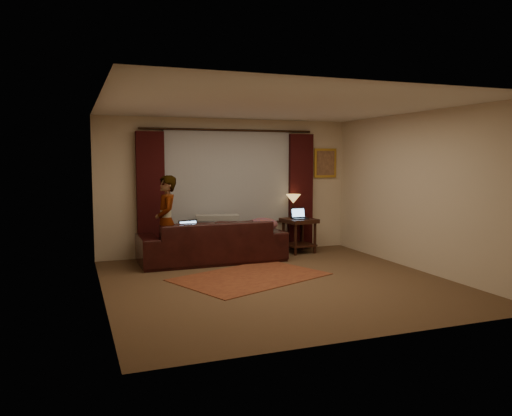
% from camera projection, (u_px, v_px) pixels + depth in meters
% --- Properties ---
extents(floor, '(5.00, 5.00, 0.01)m').
position_uv_depth(floor, '(278.00, 282.00, 7.46)').
color(floor, brown).
rests_on(floor, ground).
extents(ceiling, '(5.00, 5.00, 0.02)m').
position_uv_depth(ceiling, '(278.00, 106.00, 7.20)').
color(ceiling, silver).
rests_on(ceiling, ground).
extents(wall_back, '(5.00, 0.02, 2.60)m').
position_uv_depth(wall_back, '(228.00, 187.00, 9.66)').
color(wall_back, beige).
rests_on(wall_back, ground).
extents(wall_front, '(5.00, 0.02, 2.60)m').
position_uv_depth(wall_front, '(375.00, 213.00, 5.00)').
color(wall_front, beige).
rests_on(wall_front, ground).
extents(wall_left, '(0.02, 5.00, 2.60)m').
position_uv_depth(wall_left, '(101.00, 200.00, 6.46)').
color(wall_left, beige).
rests_on(wall_left, ground).
extents(wall_right, '(0.02, 5.00, 2.60)m').
position_uv_depth(wall_right, '(418.00, 192.00, 8.20)').
color(wall_right, beige).
rests_on(wall_right, ground).
extents(sheer_curtain, '(2.50, 0.05, 1.80)m').
position_uv_depth(sheer_curtain, '(229.00, 176.00, 9.59)').
color(sheer_curtain, '#9E9EA5').
rests_on(sheer_curtain, wall_back).
extents(drape_left, '(0.50, 0.14, 2.30)m').
position_uv_depth(drape_left, '(151.00, 195.00, 9.05)').
color(drape_left, black).
rests_on(drape_left, floor).
extents(drape_right, '(0.50, 0.14, 2.30)m').
position_uv_depth(drape_right, '(300.00, 191.00, 10.09)').
color(drape_right, black).
rests_on(drape_right, floor).
extents(curtain_rod, '(0.04, 0.04, 3.40)m').
position_uv_depth(curtain_rod, '(229.00, 130.00, 9.45)').
color(curtain_rod, black).
rests_on(curtain_rod, wall_back).
extents(picture_frame, '(0.50, 0.04, 0.60)m').
position_uv_depth(picture_frame, '(325.00, 163.00, 10.32)').
color(picture_frame, gold).
rests_on(picture_frame, wall_back).
extents(sofa, '(2.58, 1.13, 1.04)m').
position_uv_depth(sofa, '(212.00, 233.00, 8.90)').
color(sofa, black).
rests_on(sofa, floor).
extents(throw_blanket, '(0.84, 0.49, 0.09)m').
position_uv_depth(throw_blanket, '(217.00, 202.00, 9.17)').
color(throw_blanket, gray).
rests_on(throw_blanket, sofa).
extents(clothing_pile, '(0.66, 0.56, 0.24)m').
position_uv_depth(clothing_pile, '(262.00, 225.00, 9.02)').
color(clothing_pile, brown).
rests_on(clothing_pile, sofa).
extents(laptop_sofa, '(0.43, 0.45, 0.25)m').
position_uv_depth(laptop_sofa, '(192.00, 229.00, 8.54)').
color(laptop_sofa, black).
rests_on(laptop_sofa, sofa).
extents(area_rug, '(2.63, 2.22, 0.01)m').
position_uv_depth(area_rug, '(250.00, 277.00, 7.76)').
color(area_rug, brown).
rests_on(area_rug, floor).
extents(end_table, '(0.65, 0.65, 0.67)m').
position_uv_depth(end_table, '(299.00, 236.00, 9.78)').
color(end_table, black).
rests_on(end_table, floor).
extents(tiffany_lamp, '(0.36, 0.36, 0.47)m').
position_uv_depth(tiffany_lamp, '(293.00, 206.00, 9.86)').
color(tiffany_lamp, olive).
rests_on(tiffany_lamp, end_table).
extents(laptop_table, '(0.31, 0.33, 0.21)m').
position_uv_depth(laptop_table, '(300.00, 214.00, 9.67)').
color(laptop_table, black).
rests_on(laptop_table, end_table).
extents(person, '(0.49, 0.49, 1.56)m').
position_uv_depth(person, '(167.00, 222.00, 8.36)').
color(person, gray).
rests_on(person, floor).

